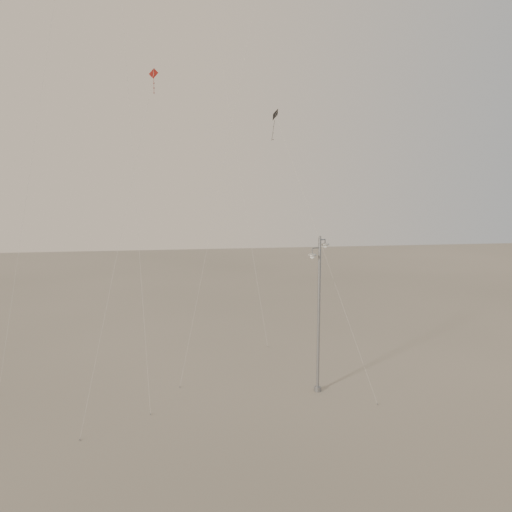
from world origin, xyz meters
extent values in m
plane|color=#A09584|center=(0.00, 0.00, 0.00)|extent=(160.00, 160.00, 0.00)
cylinder|color=gray|center=(6.36, 4.62, 0.15)|extent=(0.44, 0.44, 0.30)
cylinder|color=gray|center=(6.36, 4.62, 4.71)|extent=(0.19, 0.18, 9.42)
cylinder|color=gray|center=(6.37, 4.62, 9.47)|extent=(0.14, 0.14, 0.18)
cylinder|color=gray|center=(6.57, 4.77, 9.32)|extent=(0.44, 0.35, 0.07)
cylinder|color=gray|center=(6.77, 4.92, 9.17)|extent=(0.06, 0.06, 0.30)
ellipsoid|color=#B8B8B3|center=(6.77, 4.92, 9.02)|extent=(0.52, 0.52, 0.18)
cylinder|color=gray|center=(6.10, 4.48, 8.87)|extent=(0.57, 0.34, 0.07)
cylinder|color=gray|center=(5.84, 4.35, 8.67)|extent=(0.06, 0.06, 0.40)
ellipsoid|color=#B8B8B3|center=(5.84, 4.35, 8.47)|extent=(0.52, 0.52, 0.18)
cylinder|color=beige|center=(-10.62, 11.96, 17.25)|extent=(4.26, 9.96, 34.40)
cylinder|color=beige|center=(-4.43, 5.31, 15.29)|extent=(1.52, 5.37, 30.49)
cylinder|color=gray|center=(-3.68, 2.63, 0.05)|extent=(0.06, 0.06, 0.10)
cylinder|color=beige|center=(2.02, 12.13, 16.54)|extent=(7.96, 11.11, 32.98)
cylinder|color=gray|center=(-1.95, 6.59, 0.05)|extent=(0.06, 0.06, 0.10)
cube|color=maroon|center=(-3.15, 8.84, 19.34)|extent=(0.59, 0.21, 0.59)
cylinder|color=maroon|center=(-3.15, 8.99, 18.61)|extent=(0.02, 0.16, 0.94)
cylinder|color=beige|center=(-5.12, 4.43, 9.70)|extent=(3.95, 8.82, 19.30)
cylinder|color=gray|center=(-7.09, 0.03, 0.05)|extent=(0.06, 0.06, 0.10)
cube|color=#2C2825|center=(5.07, 11.75, 17.36)|extent=(0.48, 0.76, 0.81)
cylinder|color=#2C2825|center=(4.92, 11.77, 16.28)|extent=(0.22, 0.05, 1.41)
cylinder|color=beige|center=(7.12, 6.85, 8.71)|extent=(4.12, 9.82, 17.32)
cylinder|color=gray|center=(9.17, 1.94, 0.05)|extent=(0.06, 0.06, 0.10)
cylinder|color=beige|center=(3.26, 19.95, 15.94)|extent=(3.60, 11.30, 31.79)
cylinder|color=gray|center=(5.05, 14.31, 0.05)|extent=(0.06, 0.06, 0.10)
camera|label=1|loc=(-2.83, -27.85, 12.75)|focal=40.00mm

